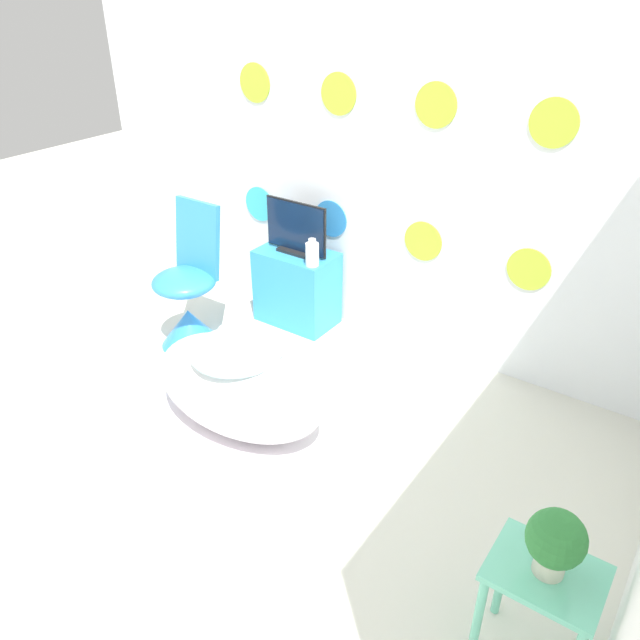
{
  "coord_description": "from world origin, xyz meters",
  "views": [
    {
      "loc": [
        1.78,
        -1.02,
        2.19
      ],
      "look_at": [
        0.34,
        1.04,
        0.73
      ],
      "focal_mm": 35.0,
      "sensor_mm": 36.0,
      "label": 1
    }
  ],
  "objects_px": {
    "potted_plant_left": "(556,541)",
    "vase": "(312,254)",
    "bathtub": "(239,385)",
    "tv": "(296,230)",
    "chair": "(188,304)"
  },
  "relations": [
    {
      "from": "tv",
      "to": "potted_plant_left",
      "type": "xyz_separation_m",
      "value": [
        2.13,
        -1.48,
        -0.06
      ]
    },
    {
      "from": "bathtub",
      "to": "potted_plant_left",
      "type": "height_order",
      "value": "potted_plant_left"
    },
    {
      "from": "tv",
      "to": "potted_plant_left",
      "type": "relative_size",
      "value": 1.87
    },
    {
      "from": "potted_plant_left",
      "to": "vase",
      "type": "bearing_deg",
      "value": 144.37
    },
    {
      "from": "vase",
      "to": "potted_plant_left",
      "type": "height_order",
      "value": "potted_plant_left"
    },
    {
      "from": "chair",
      "to": "potted_plant_left",
      "type": "xyz_separation_m",
      "value": [
        2.52,
        -0.85,
        0.32
      ]
    },
    {
      "from": "chair",
      "to": "tv",
      "type": "distance_m",
      "value": 0.84
    },
    {
      "from": "chair",
      "to": "vase",
      "type": "relative_size",
      "value": 5.19
    },
    {
      "from": "bathtub",
      "to": "tv",
      "type": "xyz_separation_m",
      "value": [
        -0.41,
        1.06,
        0.43
      ]
    },
    {
      "from": "bathtub",
      "to": "vase",
      "type": "relative_size",
      "value": 5.72
    },
    {
      "from": "bathtub",
      "to": "tv",
      "type": "distance_m",
      "value": 1.21
    },
    {
      "from": "chair",
      "to": "potted_plant_left",
      "type": "bearing_deg",
      "value": -18.72
    },
    {
      "from": "chair",
      "to": "tv",
      "type": "bearing_deg",
      "value": 58.17
    },
    {
      "from": "tv",
      "to": "vase",
      "type": "distance_m",
      "value": 0.24
    },
    {
      "from": "chair",
      "to": "tv",
      "type": "relative_size",
      "value": 2.01
    }
  ]
}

